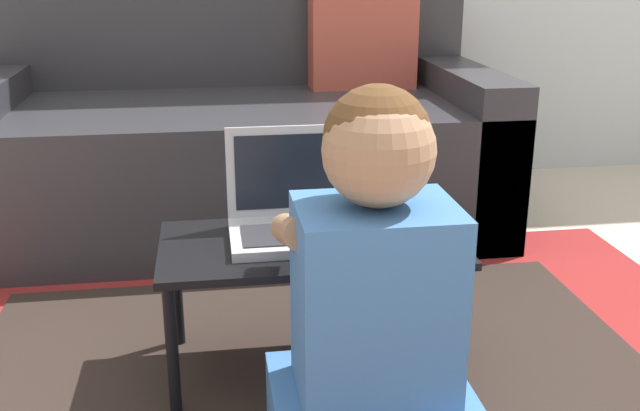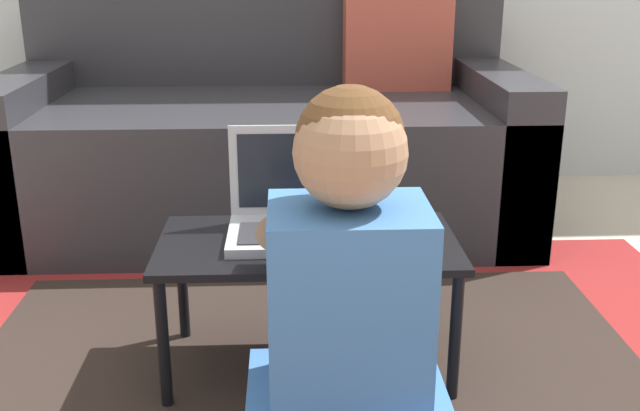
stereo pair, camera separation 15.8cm
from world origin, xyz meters
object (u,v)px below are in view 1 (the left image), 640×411
(couch, at_px, (239,142))
(person_seated, at_px, (374,319))
(computer_mouse, at_px, (395,229))
(laptop, at_px, (292,219))
(laptop_desk, at_px, (311,256))

(couch, relative_size, person_seated, 2.42)
(couch, xyz_separation_m, computer_mouse, (0.28, -1.01, 0.05))
(laptop, bearing_deg, person_seated, -77.05)
(laptop_desk, relative_size, laptop, 2.37)
(couch, height_order, laptop, couch)
(laptop_desk, bearing_deg, laptop, 134.79)
(couch, relative_size, laptop_desk, 2.66)
(laptop_desk, distance_m, person_seated, 0.36)
(couch, relative_size, computer_mouse, 16.89)
(laptop, bearing_deg, couch, 93.97)
(computer_mouse, bearing_deg, laptop, 168.89)
(couch, distance_m, laptop, 0.98)
(couch, distance_m, computer_mouse, 1.05)
(couch, bearing_deg, computer_mouse, -74.53)
(couch, xyz_separation_m, laptop_desk, (0.10, -1.01, -0.00))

